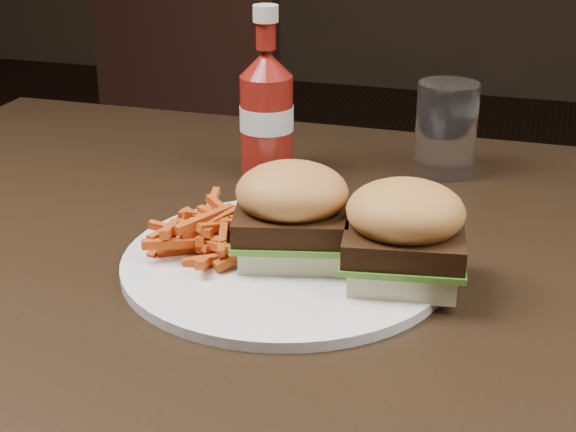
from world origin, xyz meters
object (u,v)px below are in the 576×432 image
(ketchup_bottle, at_px, (267,128))
(dining_table, at_px, (310,257))
(tumbler, at_px, (446,130))
(plate, at_px, (285,263))
(chair_far, at_px, (235,182))

(ketchup_bottle, bearing_deg, dining_table, -59.01)
(dining_table, height_order, tumbler, tumbler)
(plate, bearing_deg, chair_far, 113.20)
(plate, xyz_separation_m, ketchup_bottle, (-0.10, 0.24, 0.06))
(tumbler, bearing_deg, ketchup_bottle, -160.93)
(dining_table, xyz_separation_m, tumbler, (0.10, 0.25, 0.08))
(plate, xyz_separation_m, tumbler, (0.11, 0.31, 0.05))
(ketchup_bottle, bearing_deg, chair_far, 113.53)
(dining_table, distance_m, tumbler, 0.28)
(chair_far, bearing_deg, dining_table, 123.83)
(ketchup_bottle, bearing_deg, plate, -67.86)
(chair_far, bearing_deg, plate, 122.02)
(plate, bearing_deg, tumbler, 70.95)
(tumbler, bearing_deg, dining_table, -112.85)
(dining_table, bearing_deg, chair_far, 115.00)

